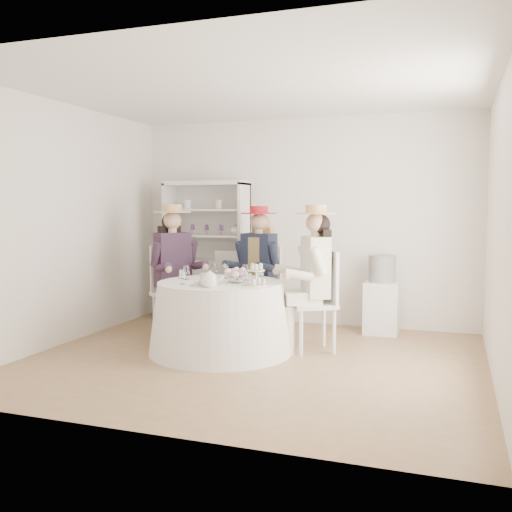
% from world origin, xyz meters
% --- Properties ---
extents(ground, '(4.50, 4.50, 0.00)m').
position_xyz_m(ground, '(0.00, 0.00, 0.00)').
color(ground, olive).
rests_on(ground, ground).
extents(ceiling, '(4.50, 4.50, 0.00)m').
position_xyz_m(ceiling, '(0.00, 0.00, 2.70)').
color(ceiling, white).
rests_on(ceiling, wall_back).
extents(wall_back, '(4.50, 0.00, 4.50)m').
position_xyz_m(wall_back, '(0.00, 2.00, 1.35)').
color(wall_back, white).
rests_on(wall_back, ground).
extents(wall_front, '(4.50, 0.00, 4.50)m').
position_xyz_m(wall_front, '(0.00, -2.00, 1.35)').
color(wall_front, white).
rests_on(wall_front, ground).
extents(wall_left, '(0.00, 4.50, 4.50)m').
position_xyz_m(wall_left, '(-2.25, 0.00, 1.35)').
color(wall_left, white).
rests_on(wall_left, ground).
extents(wall_right, '(0.00, 4.50, 4.50)m').
position_xyz_m(wall_right, '(2.25, 0.00, 1.35)').
color(wall_right, white).
rests_on(wall_right, ground).
extents(tea_table, '(1.52, 1.52, 0.76)m').
position_xyz_m(tea_table, '(-0.43, 0.19, 0.38)').
color(tea_table, white).
rests_on(tea_table, ground).
extents(hutch, '(1.19, 0.62, 1.88)m').
position_xyz_m(hutch, '(-1.24, 1.67, 0.67)').
color(hutch, silver).
rests_on(hutch, ground).
extents(side_table, '(0.41, 0.41, 0.63)m').
position_xyz_m(side_table, '(1.08, 1.67, 0.32)').
color(side_table, silver).
rests_on(side_table, ground).
extents(hatbox, '(0.43, 0.43, 0.33)m').
position_xyz_m(hatbox, '(1.08, 1.67, 0.80)').
color(hatbox, black).
rests_on(hatbox, side_table).
extents(guest_left, '(0.68, 0.65, 1.57)m').
position_xyz_m(guest_left, '(-1.25, 0.73, 0.89)').
color(guest_left, silver).
rests_on(guest_left, ground).
extents(guest_mid, '(0.59, 0.62, 1.56)m').
position_xyz_m(guest_mid, '(-0.35, 1.17, 0.88)').
color(guest_mid, silver).
rests_on(guest_mid, ground).
extents(guest_right, '(0.67, 0.61, 1.57)m').
position_xyz_m(guest_right, '(0.48, 0.56, 0.88)').
color(guest_right, silver).
rests_on(guest_right, ground).
extents(spare_chair, '(0.42, 0.42, 0.98)m').
position_xyz_m(spare_chair, '(-0.80, 1.48, 0.53)').
color(spare_chair, silver).
rests_on(spare_chair, ground).
extents(teacup_a, '(0.09, 0.09, 0.06)m').
position_xyz_m(teacup_a, '(-0.67, 0.29, 0.79)').
color(teacup_a, white).
rests_on(teacup_a, tea_table).
extents(teacup_b, '(0.09, 0.09, 0.07)m').
position_xyz_m(teacup_b, '(-0.44, 0.50, 0.79)').
color(teacup_b, white).
rests_on(teacup_b, tea_table).
extents(teacup_c, '(0.11, 0.11, 0.07)m').
position_xyz_m(teacup_c, '(-0.18, 0.34, 0.79)').
color(teacup_c, white).
rests_on(teacup_c, tea_table).
extents(flower_bowl, '(0.25, 0.25, 0.05)m').
position_xyz_m(flower_bowl, '(-0.24, 0.17, 0.78)').
color(flower_bowl, white).
rests_on(flower_bowl, tea_table).
extents(flower_arrangement, '(0.19, 0.20, 0.07)m').
position_xyz_m(flower_arrangement, '(-0.23, 0.18, 0.85)').
color(flower_arrangement, pink).
rests_on(flower_arrangement, tea_table).
extents(table_teapot, '(0.23, 0.16, 0.17)m').
position_xyz_m(table_teapot, '(-0.36, -0.25, 0.83)').
color(table_teapot, white).
rests_on(table_teapot, tea_table).
extents(sandwich_plate, '(0.25, 0.25, 0.06)m').
position_xyz_m(sandwich_plate, '(-0.47, -0.17, 0.77)').
color(sandwich_plate, white).
rests_on(sandwich_plate, tea_table).
extents(cupcake_stand, '(0.23, 0.23, 0.22)m').
position_xyz_m(cupcake_stand, '(0.02, 0.04, 0.84)').
color(cupcake_stand, white).
rests_on(cupcake_stand, tea_table).
extents(stemware_set, '(0.89, 0.90, 0.15)m').
position_xyz_m(stemware_set, '(-0.43, 0.19, 0.83)').
color(stemware_set, white).
rests_on(stemware_set, tea_table).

